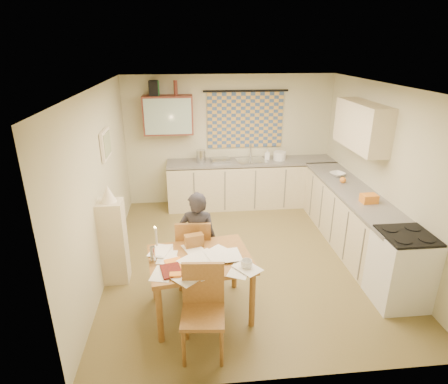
{
  "coord_description": "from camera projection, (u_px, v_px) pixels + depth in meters",
  "views": [
    {
      "loc": [
        -0.84,
        -4.87,
        3.01
      ],
      "look_at": [
        -0.32,
        0.2,
        0.99
      ],
      "focal_mm": 30.0,
      "sensor_mm": 36.0,
      "label": 1
    }
  ],
  "objects": [
    {
      "name": "floor",
      "position": [
        246.0,
        257.0,
        5.7
      ],
      "size": [
        4.0,
        4.5,
        0.02
      ],
      "primitive_type": "cube",
      "color": "brown",
      "rests_on": "ground"
    },
    {
      "name": "ceiling",
      "position": [
        250.0,
        86.0,
        4.77
      ],
      "size": [
        4.0,
        4.5,
        0.02
      ],
      "primitive_type": "cube",
      "color": "white",
      "rests_on": "floor"
    },
    {
      "name": "wall_back",
      "position": [
        229.0,
        141.0,
        7.32
      ],
      "size": [
        4.0,
        0.02,
        2.5
      ],
      "primitive_type": "cube",
      "color": "beige",
      "rests_on": "floor"
    },
    {
      "name": "wall_front",
      "position": [
        291.0,
        269.0,
        3.14
      ],
      "size": [
        4.0,
        0.02,
        2.5
      ],
      "primitive_type": "cube",
      "color": "beige",
      "rests_on": "floor"
    },
    {
      "name": "wall_left",
      "position": [
        101.0,
        184.0,
        5.04
      ],
      "size": [
        0.02,
        4.5,
        2.5
      ],
      "primitive_type": "cube",
      "color": "beige",
      "rests_on": "floor"
    },
    {
      "name": "wall_right",
      "position": [
        385.0,
        174.0,
        5.42
      ],
      "size": [
        0.02,
        4.5,
        2.5
      ],
      "primitive_type": "cube",
      "color": "beige",
      "rests_on": "floor"
    },
    {
      "name": "window_blind",
      "position": [
        245.0,
        120.0,
        7.17
      ],
      "size": [
        1.45,
        0.03,
        1.05
      ],
      "primitive_type": "cube",
      "color": "#38537D",
      "rests_on": "wall_back"
    },
    {
      "name": "curtain_rod",
      "position": [
        246.0,
        91.0,
        6.95
      ],
      "size": [
        1.6,
        0.04,
        0.04
      ],
      "primitive_type": "cylinder",
      "rotation": [
        0.0,
        1.57,
        0.0
      ],
      "color": "black",
      "rests_on": "wall_back"
    },
    {
      "name": "wall_cabinet",
      "position": [
        168.0,
        115.0,
        6.84
      ],
      "size": [
        0.9,
        0.34,
        0.7
      ],
      "primitive_type": "cube",
      "color": "#5C261D",
      "rests_on": "wall_back"
    },
    {
      "name": "wall_cabinet_glass",
      "position": [
        168.0,
        117.0,
        6.69
      ],
      "size": [
        0.84,
        0.02,
        0.64
      ],
      "primitive_type": "cube",
      "color": "#99B2A5",
      "rests_on": "wall_back"
    },
    {
      "name": "upper_cabinet_right",
      "position": [
        362.0,
        126.0,
        5.69
      ],
      "size": [
        0.34,
        1.3,
        0.7
      ],
      "primitive_type": "cube",
      "color": "beige",
      "rests_on": "wall_right"
    },
    {
      "name": "framed_print",
      "position": [
        106.0,
        144.0,
        5.25
      ],
      "size": [
        0.04,
        0.5,
        0.4
      ],
      "primitive_type": "cube",
      "color": "#F7E7CC",
      "rests_on": "wall_left"
    },
    {
      "name": "print_canvas",
      "position": [
        107.0,
        144.0,
        5.25
      ],
      "size": [
        0.01,
        0.42,
        0.32
      ],
      "primitive_type": "cube",
      "color": "#BBB9A2",
      "rests_on": "wall_left"
    },
    {
      "name": "counter_back",
      "position": [
        252.0,
        183.0,
        7.37
      ],
      "size": [
        3.3,
        0.62,
        0.92
      ],
      "color": "beige",
      "rests_on": "floor"
    },
    {
      "name": "counter_right",
      "position": [
        351.0,
        218.0,
        5.89
      ],
      "size": [
        0.62,
        2.95,
        0.92
      ],
      "color": "beige",
      "rests_on": "floor"
    },
    {
      "name": "stove",
      "position": [
        401.0,
        269.0,
        4.54
      ],
      "size": [
        0.61,
        0.61,
        0.94
      ],
      "color": "white",
      "rests_on": "floor"
    },
    {
      "name": "sink",
      "position": [
        251.0,
        163.0,
        7.21
      ],
      "size": [
        0.61,
        0.53,
        0.1
      ],
      "primitive_type": "cube",
      "rotation": [
        0.0,
        0.0,
        0.15
      ],
      "color": "silver",
      "rests_on": "counter_back"
    },
    {
      "name": "tap",
      "position": [
        251.0,
        151.0,
        7.31
      ],
      "size": [
        0.03,
        0.03,
        0.28
      ],
      "primitive_type": "cylinder",
      "rotation": [
        0.0,
        0.0,
        -0.12
      ],
      "color": "silver",
      "rests_on": "counter_back"
    },
    {
      "name": "dish_rack",
      "position": [
        220.0,
        160.0,
        7.13
      ],
      "size": [
        0.37,
        0.33,
        0.06
      ],
      "primitive_type": "cube",
      "rotation": [
        0.0,
        0.0,
        0.08
      ],
      "color": "silver",
      "rests_on": "counter_back"
    },
    {
      "name": "kettle",
      "position": [
        201.0,
        156.0,
        7.06
      ],
      "size": [
        0.23,
        0.23,
        0.24
      ],
      "primitive_type": "cylinder",
      "rotation": [
        0.0,
        0.0,
        -0.3
      ],
      "color": "silver",
      "rests_on": "counter_back"
    },
    {
      "name": "mixing_bowl",
      "position": [
        280.0,
        156.0,
        7.22
      ],
      "size": [
        0.28,
        0.28,
        0.16
      ],
      "primitive_type": "cylinder",
      "rotation": [
        0.0,
        0.0,
        0.19
      ],
      "color": "white",
      "rests_on": "counter_back"
    },
    {
      "name": "soap_bottle",
      "position": [
        267.0,
        154.0,
        7.23
      ],
      "size": [
        0.14,
        0.14,
        0.2
      ],
      "primitive_type": "imported",
      "rotation": [
        0.0,
        0.0,
        -0.28
      ],
      "color": "white",
      "rests_on": "counter_back"
    },
    {
      "name": "bowl",
      "position": [
        338.0,
        174.0,
        6.35
      ],
      "size": [
        0.41,
        0.41,
        0.06
      ],
      "primitive_type": "imported",
      "rotation": [
        0.0,
        0.0,
        0.39
      ],
      "color": "white",
      "rests_on": "counter_right"
    },
    {
      "name": "orange_bag",
      "position": [
        369.0,
        198.0,
        5.28
      ],
      "size": [
        0.23,
        0.17,
        0.12
      ],
      "primitive_type": "cube",
      "rotation": [
        0.0,
        0.0,
        0.05
      ],
      "color": "orange",
      "rests_on": "counter_right"
    },
    {
      "name": "fruit_orange",
      "position": [
        343.0,
        180.0,
        6.02
      ],
      "size": [
        0.1,
        0.1,
        0.1
      ],
      "primitive_type": "sphere",
      "color": "orange",
      "rests_on": "counter_right"
    },
    {
      "name": "speaker",
      "position": [
        153.0,
        88.0,
        6.64
      ],
      "size": [
        0.16,
        0.2,
        0.26
      ],
      "primitive_type": "cube",
      "rotation": [
        0.0,
        0.0,
        0.02
      ],
      "color": "black",
      "rests_on": "wall_cabinet"
    },
    {
      "name": "bottle_green",
      "position": [
        157.0,
        88.0,
        6.65
      ],
      "size": [
        0.07,
        0.07,
        0.26
      ],
      "primitive_type": "cylinder",
      "rotation": [
        0.0,
        0.0,
        0.01
      ],
      "color": "#195926",
      "rests_on": "wall_cabinet"
    },
    {
      "name": "bottle_brown",
      "position": [
        176.0,
        88.0,
        6.68
      ],
      "size": [
        0.08,
        0.08,
        0.26
      ],
      "primitive_type": "cylinder",
      "rotation": [
        0.0,
        0.0,
        -0.08
      ],
      "color": "#5C261D",
      "rests_on": "wall_cabinet"
    },
    {
      "name": "dining_table",
      "position": [
        201.0,
        285.0,
        4.39
      ],
      "size": [
        1.26,
        1.02,
        0.75
      ],
      "rotation": [
        0.0,
        0.0,
        0.14
      ],
      "color": "brown",
      "rests_on": "floor"
    },
    {
      "name": "chair_far",
      "position": [
        195.0,
        263.0,
        4.96
      ],
      "size": [
        0.46,
        0.46,
        0.97
      ],
      "rotation": [
        0.0,
        0.0,
        3.08
      ],
      "color": "brown",
      "rests_on": "floor"
    },
    {
      "name": "chair_near",
      "position": [
        203.0,
        328.0,
        3.84
      ],
      "size": [
        0.47,
        0.47,
        0.96
      ],
      "rotation": [
        0.0,
        0.0,
        -0.09
      ],
      "color": "brown",
      "rests_on": "floor"
    },
    {
      "name": "person",
      "position": [
        198.0,
        240.0,
        4.8
      ],
      "size": [
        0.58,
        0.46,
        1.33
      ],
      "primitive_type": "imported",
      "rotation": [
        0.0,
        0.0,
        2.99
      ],
      "color": "black",
      "rests_on": "floor"
    },
    {
      "name": "shelf_stand",
      "position": [
        114.0,
        242.0,
        4.93
      ],
      "size": [
        0.32,
        0.3,
        1.16
      ],
      "primitive_type": "cube",
      "color": "beige",
      "rests_on": "floor"
    },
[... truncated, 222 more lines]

